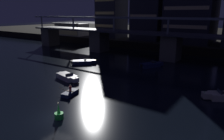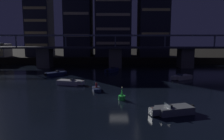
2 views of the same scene
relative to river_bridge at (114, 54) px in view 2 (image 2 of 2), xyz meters
The scene contains 14 objects.
ground_plane 33.70m from the river_bridge, 90.00° to the right, with size 400.00×400.00×0.00m, color black.
far_riverbank 48.10m from the river_bridge, 90.00° to the left, with size 240.00×80.00×2.20m, color black.
river_bridge is the anchor object (origin of this frame).
tower_west_low 31.65m from the river_bridge, 150.49° to the left, with size 8.14×8.24×20.92m.
tower_west_tall 27.43m from the river_bridge, 126.11° to the left, with size 9.17×12.79×36.90m.
tower_central 19.51m from the river_bridge, 91.84° to the left, with size 12.20×13.22×23.96m.
tower_east_tall 26.72m from the river_bridge, 47.56° to the left, with size 9.98×9.76×39.48m.
speedboat_near_center 25.28m from the river_bridge, 109.81° to the right, with size 5.20×2.70×1.16m.
speedboat_near_right 9.18m from the river_bridge, 96.14° to the right, with size 3.56×4.88×1.16m.
speedboat_mid_left 39.14m from the river_bridge, 81.65° to the right, with size 5.19×2.74×1.16m.
speedboat_mid_center 19.94m from the river_bridge, 133.90° to the right, with size 4.50×4.27×1.16m.
speedboat_mid_right 22.98m from the river_bridge, 53.93° to the right, with size 4.85×3.66×1.16m.
channel_buoy 33.50m from the river_bridge, 89.30° to the right, with size 0.90×0.90×1.76m.
dinghy_with_paddler 28.50m from the river_bridge, 96.82° to the right, with size 2.58×2.77×1.36m.
Camera 2 is at (-0.91, -26.86, 7.92)m, focal length 33.56 mm.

